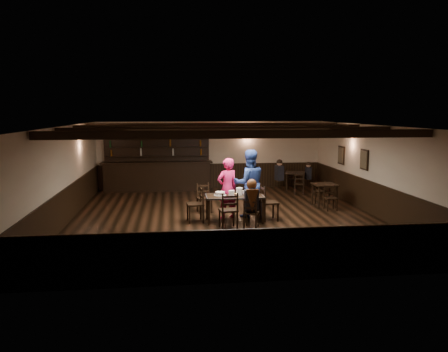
{
  "coord_description": "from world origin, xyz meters",
  "views": [
    {
      "loc": [
        -1.49,
        -12.52,
        3.1
      ],
      "look_at": [
        -0.01,
        0.2,
        1.2
      ],
      "focal_mm": 35.0,
      "sensor_mm": 36.0,
      "label": 1
    }
  ],
  "objects": [
    {
      "name": "bg_patron_right",
      "position": [
        3.75,
        3.88,
        0.8
      ],
      "size": [
        0.23,
        0.35,
        0.68
      ],
      "color": "black",
      "rests_on": "ground"
    },
    {
      "name": "room_shell",
      "position": [
        0.01,
        0.04,
        1.75
      ],
      "size": [
        9.02,
        10.02,
        2.71
      ],
      "color": "beige",
      "rests_on": "ground"
    },
    {
      "name": "pepper_shaker",
      "position": [
        0.65,
        -0.66,
        0.79
      ],
      "size": [
        0.03,
        0.03,
        0.08
      ],
      "primitive_type": "cylinder",
      "color": "#A5A8AD",
      "rests_on": "dining_table"
    },
    {
      "name": "chair_end_left",
      "position": [
        -0.82,
        -0.44,
        0.59
      ],
      "size": [
        0.5,
        0.52,
        1.02
      ],
      "color": "black",
      "rests_on": "ground"
    },
    {
      "name": "drink_glass",
      "position": [
        0.48,
        -0.38,
        0.8
      ],
      "size": [
        0.07,
        0.07,
        0.1
      ],
      "primitive_type": "cylinder",
      "color": "silver",
      "rests_on": "dining_table"
    },
    {
      "name": "menu_red",
      "position": [
        0.72,
        -0.61,
        0.75
      ],
      "size": [
        0.3,
        0.25,
        0.0
      ],
      "primitive_type": "cube",
      "rotation": [
        0.0,
        0.0,
        0.31
      ],
      "color": "maroon",
      "rests_on": "dining_table"
    },
    {
      "name": "salt_shaker",
      "position": [
        0.53,
        -0.63,
        0.8
      ],
      "size": [
        0.04,
        0.04,
        0.09
      ],
      "primitive_type": "cylinder",
      "color": "silver",
      "rests_on": "dining_table"
    },
    {
      "name": "tea_light",
      "position": [
        0.27,
        -0.49,
        0.78
      ],
      "size": [
        0.05,
        0.05,
        0.06
      ],
      "color": "#A5A8AD",
      "rests_on": "dining_table"
    },
    {
      "name": "chair_end_right",
      "position": [
        1.13,
        -0.52,
        0.6
      ],
      "size": [
        0.5,
        0.52,
        1.03
      ],
      "color": "black",
      "rests_on": "ground"
    },
    {
      "name": "chair_far_pushed",
      "position": [
        -0.58,
        0.74,
        0.52
      ],
      "size": [
        0.49,
        0.48,
        0.9
      ],
      "color": "black",
      "rests_on": "ground"
    },
    {
      "name": "seated_person",
      "position": [
        0.56,
        -1.28,
        0.86
      ],
      "size": [
        0.37,
        0.55,
        0.89
      ],
      "color": "black",
      "rests_on": "ground"
    },
    {
      "name": "bar_counter",
      "position": [
        -2.13,
        4.72,
        0.73
      ],
      "size": [
        4.31,
        0.7,
        2.2
      ],
      "color": "black",
      "rests_on": "ground"
    },
    {
      "name": "man_blue",
      "position": [
        0.71,
        -0.03,
        1.0
      ],
      "size": [
        1.04,
        0.84,
        2.0
      ],
      "primitive_type": "imported",
      "rotation": [
        0.0,
        0.0,
        3.23
      ],
      "color": "navy",
      "rests_on": "ground"
    },
    {
      "name": "dining_table",
      "position": [
        0.2,
        -0.54,
        0.68
      ],
      "size": [
        1.63,
        0.83,
        0.75
      ],
      "color": "black",
      "rests_on": "ground"
    },
    {
      "name": "woman_pink",
      "position": [
        0.05,
        -0.13,
        0.88
      ],
      "size": [
        0.76,
        0.64,
        1.77
      ],
      "primitive_type": "imported",
      "rotation": [
        0.0,
        0.0,
        3.54
      ],
      "color": "#DF2B71",
      "rests_on": "ground"
    },
    {
      "name": "menu_blue",
      "position": [
        0.76,
        -0.42,
        0.75
      ],
      "size": [
        0.31,
        0.22,
        0.0
      ],
      "primitive_type": "cube",
      "rotation": [
        0.0,
        0.0,
        0.01
      ],
      "color": "#101154",
      "rests_on": "dining_table"
    },
    {
      "name": "back_table_a",
      "position": [
        3.42,
        1.09,
        0.64
      ],
      "size": [
        0.76,
        0.76,
        0.75
      ],
      "color": "black",
      "rests_on": "ground"
    },
    {
      "name": "ground",
      "position": [
        0.0,
        0.0,
        0.0
      ],
      "size": [
        10.0,
        10.0,
        0.0
      ],
      "primitive_type": "plane",
      "color": "black",
      "rests_on": "ground"
    },
    {
      "name": "chair_near_left",
      "position": [
        -0.05,
        -1.35,
        0.58
      ],
      "size": [
        0.51,
        0.49,
        0.99
      ],
      "color": "black",
      "rests_on": "ground"
    },
    {
      "name": "back_table_b",
      "position": [
        3.22,
        3.87,
        0.64
      ],
      "size": [
        0.95,
        0.95,
        0.75
      ],
      "color": "black",
      "rests_on": "ground"
    },
    {
      "name": "chair_near_right",
      "position": [
        0.54,
        -1.32,
        0.47
      ],
      "size": [
        0.49,
        0.48,
        0.81
      ],
      "color": "black",
      "rests_on": "ground"
    },
    {
      "name": "plate_stack_b",
      "position": [
        0.35,
        -0.48,
        0.86
      ],
      "size": [
        0.18,
        0.18,
        0.21
      ],
      "primitive_type": "cylinder",
      "color": "white",
      "rests_on": "dining_table"
    },
    {
      "name": "cake",
      "position": [
        -0.2,
        -0.49,
        0.8
      ],
      "size": [
        0.34,
        0.34,
        0.11
      ],
      "color": "white",
      "rests_on": "dining_table"
    },
    {
      "name": "bg_patron_left",
      "position": [
        2.55,
        3.74,
        0.87
      ],
      "size": [
        0.3,
        0.43,
        0.81
      ],
      "color": "black",
      "rests_on": "ground"
    },
    {
      "name": "plate_stack_a",
      "position": [
        0.11,
        -0.58,
        0.83
      ],
      "size": [
        0.16,
        0.16,
        0.15
      ],
      "primitive_type": "cylinder",
      "color": "white",
      "rests_on": "dining_table"
    }
  ]
}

